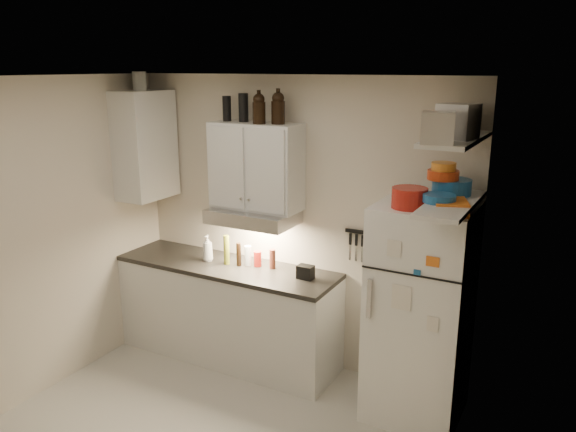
% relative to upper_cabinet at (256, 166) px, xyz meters
% --- Properties ---
extents(ceiling, '(3.20, 3.00, 0.02)m').
position_rel_upper_cabinet_xyz_m(ceiling, '(0.30, -1.33, 0.78)').
color(ceiling, white).
rests_on(ceiling, ground).
extents(back_wall, '(3.20, 0.02, 2.60)m').
position_rel_upper_cabinet_xyz_m(back_wall, '(0.30, 0.18, -0.53)').
color(back_wall, beige).
rests_on(back_wall, ground).
extents(left_wall, '(0.02, 3.00, 2.60)m').
position_rel_upper_cabinet_xyz_m(left_wall, '(-1.31, -1.33, -0.53)').
color(left_wall, beige).
rests_on(left_wall, ground).
extents(right_wall, '(0.02, 3.00, 2.60)m').
position_rel_upper_cabinet_xyz_m(right_wall, '(1.91, -1.33, -0.53)').
color(right_wall, beige).
rests_on(right_wall, ground).
extents(base_cabinet, '(2.10, 0.60, 0.88)m').
position_rel_upper_cabinet_xyz_m(base_cabinet, '(-0.25, -0.14, -1.39)').
color(base_cabinet, silver).
rests_on(base_cabinet, floor).
extents(countertop, '(2.10, 0.62, 0.04)m').
position_rel_upper_cabinet_xyz_m(countertop, '(-0.25, -0.14, -0.93)').
color(countertop, black).
rests_on(countertop, base_cabinet).
extents(upper_cabinet, '(0.80, 0.33, 0.75)m').
position_rel_upper_cabinet_xyz_m(upper_cabinet, '(0.00, 0.00, 0.00)').
color(upper_cabinet, silver).
rests_on(upper_cabinet, back_wall).
extents(side_cabinet, '(0.33, 0.55, 1.00)m').
position_rel_upper_cabinet_xyz_m(side_cabinet, '(-1.14, -0.14, 0.12)').
color(side_cabinet, silver).
rests_on(side_cabinet, left_wall).
extents(range_hood, '(0.76, 0.46, 0.12)m').
position_rel_upper_cabinet_xyz_m(range_hood, '(0.00, -0.06, -0.44)').
color(range_hood, silver).
rests_on(range_hood, back_wall).
extents(fridge, '(0.70, 0.68, 1.70)m').
position_rel_upper_cabinet_xyz_m(fridge, '(1.55, -0.18, -0.98)').
color(fridge, white).
rests_on(fridge, floor).
extents(shelf_hi, '(0.30, 0.95, 0.03)m').
position_rel_upper_cabinet_xyz_m(shelf_hi, '(1.75, -0.31, 0.38)').
color(shelf_hi, silver).
rests_on(shelf_hi, right_wall).
extents(shelf_lo, '(0.30, 0.95, 0.03)m').
position_rel_upper_cabinet_xyz_m(shelf_lo, '(1.75, -0.31, -0.07)').
color(shelf_lo, silver).
rests_on(shelf_lo, right_wall).
extents(knife_strip, '(0.42, 0.02, 0.03)m').
position_rel_upper_cabinet_xyz_m(knife_strip, '(1.00, 0.15, -0.51)').
color(knife_strip, black).
rests_on(knife_strip, back_wall).
extents(dutch_oven, '(0.31, 0.31, 0.15)m').
position_rel_upper_cabinet_xyz_m(dutch_oven, '(1.46, -0.33, -0.05)').
color(dutch_oven, '#AA1D13').
rests_on(dutch_oven, fridge).
extents(book_stack, '(0.30, 0.33, 0.09)m').
position_rel_upper_cabinet_xyz_m(book_stack, '(1.75, -0.34, -0.08)').
color(book_stack, orange).
rests_on(book_stack, fridge).
extents(spice_jar, '(0.07, 0.07, 0.09)m').
position_rel_upper_cabinet_xyz_m(spice_jar, '(1.60, -0.30, -0.08)').
color(spice_jar, silver).
rests_on(spice_jar, fridge).
extents(stock_pot, '(0.29, 0.29, 0.19)m').
position_rel_upper_cabinet_xyz_m(stock_pot, '(1.67, -0.01, 0.48)').
color(stock_pot, silver).
rests_on(stock_pot, shelf_hi).
extents(tin_a, '(0.26, 0.25, 0.22)m').
position_rel_upper_cabinet_xyz_m(tin_a, '(1.77, -0.40, 0.50)').
color(tin_a, '#AAAAAD').
rests_on(tin_a, shelf_hi).
extents(tin_b, '(0.23, 0.23, 0.19)m').
position_rel_upper_cabinet_xyz_m(tin_b, '(1.72, -0.70, 0.48)').
color(tin_b, '#AAAAAD').
rests_on(tin_b, shelf_hi).
extents(bowl_teal, '(0.28, 0.28, 0.11)m').
position_rel_upper_cabinet_xyz_m(bowl_teal, '(1.69, -0.08, 0.01)').
color(bowl_teal, '#1A5792').
rests_on(bowl_teal, shelf_lo).
extents(bowl_orange, '(0.22, 0.22, 0.07)m').
position_rel_upper_cabinet_xyz_m(bowl_orange, '(1.64, -0.13, 0.09)').
color(bowl_orange, '#C73B12').
rests_on(bowl_orange, bowl_teal).
extents(bowl_yellow, '(0.17, 0.17, 0.06)m').
position_rel_upper_cabinet_xyz_m(bowl_yellow, '(1.64, -0.13, 0.16)').
color(bowl_yellow, orange).
rests_on(bowl_yellow, bowl_orange).
extents(plates, '(0.24, 0.24, 0.06)m').
position_rel_upper_cabinet_xyz_m(plates, '(1.68, -0.37, -0.02)').
color(plates, '#1A5792').
rests_on(plates, shelf_lo).
extents(growler_a, '(0.14, 0.14, 0.26)m').
position_rel_upper_cabinet_xyz_m(growler_a, '(0.08, -0.07, 0.50)').
color(growler_a, black).
rests_on(growler_a, upper_cabinet).
extents(growler_b, '(0.14, 0.14, 0.27)m').
position_rel_upper_cabinet_xyz_m(growler_b, '(0.22, -0.01, 0.51)').
color(growler_b, black).
rests_on(growler_b, upper_cabinet).
extents(thermos_a, '(0.10, 0.10, 0.24)m').
position_rel_upper_cabinet_xyz_m(thermos_a, '(-0.13, 0.02, 0.50)').
color(thermos_a, black).
rests_on(thermos_a, upper_cabinet).
extents(thermos_b, '(0.09, 0.09, 0.22)m').
position_rel_upper_cabinet_xyz_m(thermos_b, '(-0.30, 0.01, 0.48)').
color(thermos_b, black).
rests_on(thermos_b, upper_cabinet).
extents(side_jar, '(0.13, 0.13, 0.17)m').
position_rel_upper_cabinet_xyz_m(side_jar, '(-1.17, -0.11, 0.71)').
color(side_jar, silver).
rests_on(side_jar, side_cabinet).
extents(soap_bottle, '(0.12, 0.13, 0.27)m').
position_rel_upper_cabinet_xyz_m(soap_bottle, '(-0.46, -0.13, -0.77)').
color(soap_bottle, silver).
rests_on(soap_bottle, countertop).
extents(pepper_mill, '(0.06, 0.06, 0.18)m').
position_rel_upper_cabinet_xyz_m(pepper_mill, '(0.17, -0.02, -0.82)').
color(pepper_mill, maroon).
rests_on(pepper_mill, countertop).
extents(oil_bottle, '(0.06, 0.06, 0.27)m').
position_rel_upper_cabinet_xyz_m(oil_bottle, '(-0.25, -0.13, -0.77)').
color(oil_bottle, olive).
rests_on(oil_bottle, countertop).
extents(vinegar_bottle, '(0.05, 0.05, 0.21)m').
position_rel_upper_cabinet_xyz_m(vinegar_bottle, '(-0.13, -0.11, -0.80)').
color(vinegar_bottle, black).
rests_on(vinegar_bottle, countertop).
extents(clear_bottle, '(0.08, 0.08, 0.18)m').
position_rel_upper_cabinet_xyz_m(clear_bottle, '(-0.07, -0.06, -0.81)').
color(clear_bottle, silver).
rests_on(clear_bottle, countertop).
extents(red_jar, '(0.07, 0.07, 0.14)m').
position_rel_upper_cabinet_xyz_m(red_jar, '(0.02, -0.04, -0.83)').
color(red_jar, '#AA1D13').
rests_on(red_jar, countertop).
extents(caddy, '(0.14, 0.10, 0.12)m').
position_rel_upper_cabinet_xyz_m(caddy, '(0.54, -0.10, -0.85)').
color(caddy, black).
rests_on(caddy, countertop).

